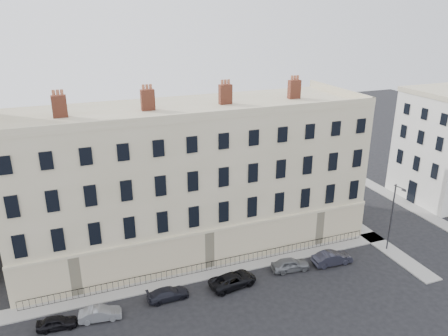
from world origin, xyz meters
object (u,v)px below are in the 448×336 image
at_px(car_a, 57,322).
at_px(car_e, 290,264).
at_px(car_b, 100,314).
at_px(streetlamp, 392,215).
at_px(car_c, 168,294).
at_px(car_f, 332,258).
at_px(car_d, 233,280).

xyz_separation_m(car_a, car_e, (21.63, 0.58, 0.11)).
bearing_deg(car_b, streetlamp, -82.11).
relative_size(car_a, car_c, 0.84).
relative_size(car_e, streetlamp, 0.50).
bearing_deg(car_f, car_b, 93.21).
bearing_deg(streetlamp, car_d, 172.06).
relative_size(car_a, car_d, 0.69).
bearing_deg(car_c, car_d, -94.68).
xyz_separation_m(car_c, car_e, (12.35, 0.13, 0.10)).
bearing_deg(car_b, car_d, -81.03).
bearing_deg(car_f, streetlamp, -86.22).
xyz_separation_m(car_a, streetlamp, (33.16, 0.19, 3.67)).
bearing_deg(car_b, car_c, -76.77).
bearing_deg(streetlamp, car_c, 171.47).
height_order(car_a, car_c, car_c).
bearing_deg(car_c, car_a, 90.50).
height_order(car_c, streetlamp, streetlamp).
relative_size(car_c, streetlamp, 0.49).
relative_size(car_a, car_b, 0.91).
bearing_deg(car_a, car_f, -84.45).
distance_m(car_d, car_e, 6.25).
distance_m(car_a, car_d, 15.39).
distance_m(car_c, car_e, 12.35).
xyz_separation_m(car_a, car_c, (9.28, 0.46, 0.01)).
bearing_deg(car_f, car_d, 91.84).
bearing_deg(car_d, car_e, -95.03).
bearing_deg(streetlamp, car_f, 173.23).
xyz_separation_m(car_d, streetlamp, (17.77, -0.01, 3.57)).
relative_size(car_c, car_f, 0.92).
relative_size(car_d, car_f, 1.11).
height_order(car_c, car_e, car_e).
xyz_separation_m(car_f, streetlamp, (7.05, 0.14, 3.53)).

